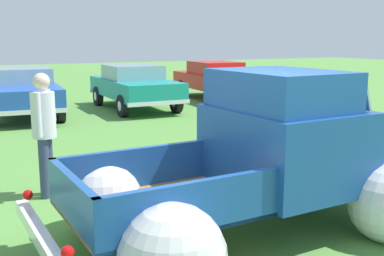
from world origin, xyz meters
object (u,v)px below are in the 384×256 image
(show_car_1, at_px, (24,90))
(show_car_2, at_px, (134,85))
(vintage_pickup_truck, at_px, (266,169))
(spectator_1, at_px, (44,127))
(show_car_3, at_px, (217,79))
(spectator_0, at_px, (271,101))

(show_car_1, relative_size, show_car_2, 1.08)
(vintage_pickup_truck, bearing_deg, spectator_1, 128.12)
(vintage_pickup_truck, relative_size, show_car_3, 0.99)
(show_car_2, height_order, show_car_3, same)
(vintage_pickup_truck, distance_m, show_car_3, 12.28)
(vintage_pickup_truck, relative_size, show_car_1, 1.02)
(vintage_pickup_truck, bearing_deg, show_car_1, 95.12)
(show_car_2, xyz_separation_m, spectator_1, (-4.21, -7.65, 0.26))
(show_car_1, height_order, spectator_0, spectator_0)
(vintage_pickup_truck, xyz_separation_m, show_car_2, (2.10, 10.12, 0.03))
(spectator_1, bearing_deg, vintage_pickup_truck, -21.43)
(spectator_0, height_order, spectator_1, spectator_1)
(show_car_1, relative_size, spectator_0, 2.65)
(show_car_2, bearing_deg, spectator_1, -28.05)
(show_car_1, relative_size, show_car_3, 0.97)
(spectator_1, bearing_deg, show_car_2, 89.20)
(vintage_pickup_truck, bearing_deg, show_car_3, 60.09)
(show_car_1, bearing_deg, show_car_3, 100.12)
(vintage_pickup_truck, height_order, spectator_1, vintage_pickup_truck)
(show_car_3, bearing_deg, spectator_0, -17.94)
(vintage_pickup_truck, distance_m, show_car_2, 10.34)
(show_car_3, distance_m, spectator_1, 11.47)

